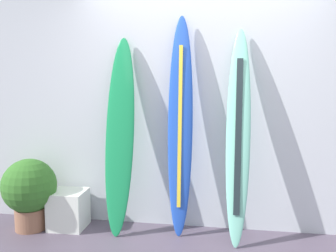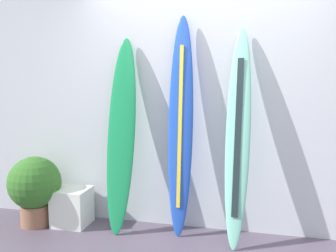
{
  "view_description": "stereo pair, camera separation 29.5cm",
  "coord_description": "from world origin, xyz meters",
  "px_view_note": "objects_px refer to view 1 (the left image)",
  "views": [
    {
      "loc": [
        0.3,
        -2.65,
        1.54
      ],
      "look_at": [
        -0.31,
        0.95,
        1.1
      ],
      "focal_mm": 40.31,
      "sensor_mm": 36.0,
      "label": 1
    },
    {
      "loc": [
        0.59,
        -2.59,
        1.54
      ],
      "look_at": [
        -0.31,
        0.95,
        1.1
      ],
      "focal_mm": 40.31,
      "sensor_mm": 36.0,
      "label": 2
    }
  ],
  "objects_px": {
    "surfboard_seafoam": "(238,136)",
    "potted_plant": "(29,189)",
    "display_block_left": "(69,209)",
    "surfboard_emerald": "(120,137)",
    "surfboard_cobalt": "(180,126)"
  },
  "relations": [
    {
      "from": "surfboard_cobalt",
      "to": "surfboard_emerald",
      "type": "bearing_deg",
      "value": -175.08
    },
    {
      "from": "surfboard_cobalt",
      "to": "display_block_left",
      "type": "relative_size",
      "value": 5.55
    },
    {
      "from": "surfboard_emerald",
      "to": "potted_plant",
      "type": "bearing_deg",
      "value": -172.2
    },
    {
      "from": "potted_plant",
      "to": "display_block_left",
      "type": "bearing_deg",
      "value": 16.22
    },
    {
      "from": "potted_plant",
      "to": "surfboard_seafoam",
      "type": "bearing_deg",
      "value": 2.72
    },
    {
      "from": "surfboard_seafoam",
      "to": "potted_plant",
      "type": "bearing_deg",
      "value": -177.28
    },
    {
      "from": "surfboard_seafoam",
      "to": "display_block_left",
      "type": "height_order",
      "value": "surfboard_seafoam"
    },
    {
      "from": "display_block_left",
      "to": "potted_plant",
      "type": "bearing_deg",
      "value": -163.78
    },
    {
      "from": "surfboard_seafoam",
      "to": "potted_plant",
      "type": "relative_size",
      "value": 2.75
    },
    {
      "from": "surfboard_emerald",
      "to": "potted_plant",
      "type": "xyz_separation_m",
      "value": [
        -0.94,
        -0.13,
        -0.55
      ]
    },
    {
      "from": "surfboard_seafoam",
      "to": "potted_plant",
      "type": "height_order",
      "value": "surfboard_seafoam"
    },
    {
      "from": "surfboard_emerald",
      "to": "potted_plant",
      "type": "height_order",
      "value": "surfboard_emerald"
    },
    {
      "from": "display_block_left",
      "to": "potted_plant",
      "type": "height_order",
      "value": "potted_plant"
    },
    {
      "from": "surfboard_cobalt",
      "to": "surfboard_seafoam",
      "type": "relative_size",
      "value": 1.07
    },
    {
      "from": "surfboard_emerald",
      "to": "surfboard_cobalt",
      "type": "relative_size",
      "value": 0.91
    }
  ]
}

